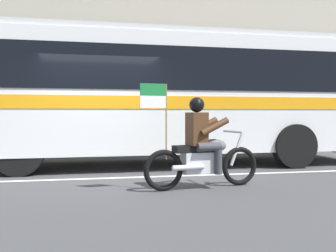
# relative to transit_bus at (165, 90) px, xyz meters

# --- Properties ---
(ground_plane) EXTENTS (60.00, 60.00, 0.00)m
(ground_plane) POSITION_rel_transit_bus_xyz_m (-1.60, -1.19, -1.88)
(ground_plane) COLOR #3D3D3F
(sidewalk_curb) EXTENTS (28.00, 3.80, 0.15)m
(sidewalk_curb) POSITION_rel_transit_bus_xyz_m (-1.60, 3.91, -1.81)
(sidewalk_curb) COLOR gray
(sidewalk_curb) RESTS_ON ground_plane
(lane_center_stripe) EXTENTS (26.60, 0.14, 0.01)m
(lane_center_stripe) POSITION_rel_transit_bus_xyz_m (-1.60, -1.79, -1.88)
(lane_center_stripe) COLOR silver
(lane_center_stripe) RESTS_ON ground_plane
(office_building_facade) EXTENTS (28.00, 0.89, 11.49)m
(office_building_facade) POSITION_rel_transit_bus_xyz_m (-1.60, 6.19, 3.87)
(office_building_facade) COLOR #B2A893
(office_building_facade) RESTS_ON ground_plane
(transit_bus) EXTENTS (10.61, 2.79, 3.22)m
(transit_bus) POSITION_rel_transit_bus_xyz_m (0.00, 0.00, 0.00)
(transit_bus) COLOR white
(transit_bus) RESTS_ON ground_plane
(motorcycle_with_rider) EXTENTS (2.17, 0.72, 1.78)m
(motorcycle_with_rider) POSITION_rel_transit_bus_xyz_m (0.07, -3.11, -1.22)
(motorcycle_with_rider) COLOR black
(motorcycle_with_rider) RESTS_ON ground_plane
(fire_hydrant) EXTENTS (0.22, 0.30, 0.75)m
(fire_hydrant) POSITION_rel_transit_bus_xyz_m (-3.52, 2.77, -1.36)
(fire_hydrant) COLOR red
(fire_hydrant) RESTS_ON sidewalk_curb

